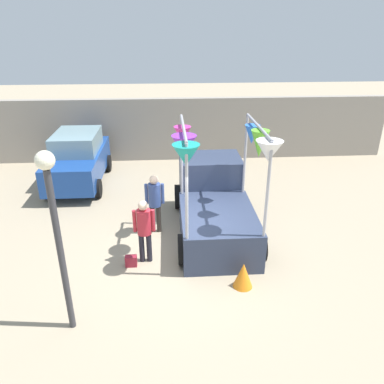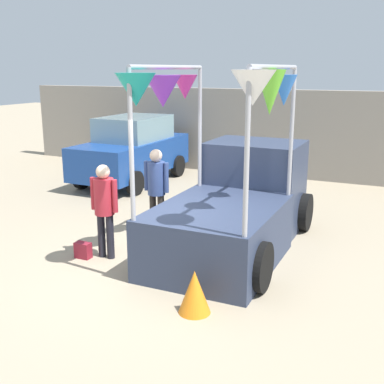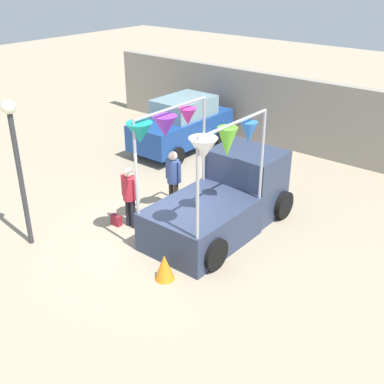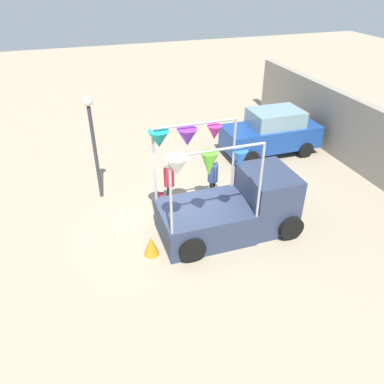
% 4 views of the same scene
% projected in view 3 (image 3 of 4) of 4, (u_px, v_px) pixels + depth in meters
% --- Properties ---
extents(ground_plane, '(60.00, 60.00, 0.00)m').
position_uv_depth(ground_plane, '(162.00, 237.00, 12.06)').
color(ground_plane, gray).
extents(vendor_truck, '(2.48, 4.16, 3.25)m').
position_uv_depth(vendor_truck, '(225.00, 195.00, 12.19)').
color(vendor_truck, '#2D3851').
rests_on(vendor_truck, ground).
extents(parked_car, '(1.88, 4.00, 1.88)m').
position_uv_depth(parked_car, '(182.00, 124.00, 17.22)').
color(parked_car, navy).
rests_on(parked_car, ground).
extents(person_customer, '(0.53, 0.34, 1.64)m').
position_uv_depth(person_customer, '(129.00, 192.00, 12.12)').
color(person_customer, black).
rests_on(person_customer, ground).
extents(person_vendor, '(0.53, 0.34, 1.70)m').
position_uv_depth(person_vendor, '(173.00, 175.00, 12.98)').
color(person_vendor, '#2D2823').
rests_on(person_vendor, ground).
extents(handbag, '(0.28, 0.16, 0.28)m').
position_uv_depth(handbag, '(116.00, 220.00, 12.56)').
color(handbag, maroon).
rests_on(handbag, ground).
extents(street_lamp, '(0.32, 0.32, 3.58)m').
position_uv_depth(street_lamp, '(16.00, 153.00, 10.80)').
color(street_lamp, '#333338').
rests_on(street_lamp, ground).
extents(brick_boundary_wall, '(18.00, 0.36, 2.60)m').
position_uv_depth(brick_boundary_wall, '(308.00, 117.00, 16.79)').
color(brick_boundary_wall, gray).
rests_on(brick_boundary_wall, ground).
extents(folded_kite_bundle_tangerine, '(0.47, 0.47, 0.60)m').
position_uv_depth(folded_kite_bundle_tangerine, '(164.00, 267.00, 10.38)').
color(folded_kite_bundle_tangerine, orange).
rests_on(folded_kite_bundle_tangerine, ground).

